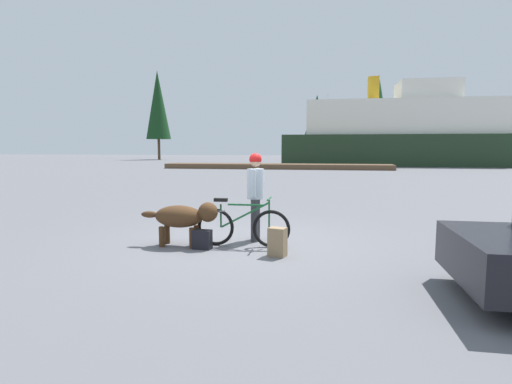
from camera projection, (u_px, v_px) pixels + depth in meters
ground_plane at (241, 243)px, 7.66m from camera, size 160.00×160.00×0.00m
bicycle at (242, 226)px, 7.32m from camera, size 1.70×0.44×0.89m
person_cyclist at (255, 189)px, 7.74m from camera, size 0.32×0.53×1.67m
dog at (184, 217)px, 7.34m from camera, size 1.44×0.47×0.81m
backpack at (277, 242)px, 6.68m from camera, size 0.32×0.27×0.47m
handbag_pannier at (202, 239)px, 7.16m from camera, size 0.33×0.21×0.34m
dock_pier at (277, 166)px, 33.36m from camera, size 18.42×2.33×0.40m
ferry_boat at (402, 134)px, 39.44m from camera, size 22.29×7.67×8.50m
sailboat_moored at (326, 159)px, 44.27m from camera, size 7.55×2.11×7.39m
pine_tree_far_left at (158, 105)px, 56.62m from camera, size 3.39×3.39×12.26m
pine_tree_center at (317, 119)px, 55.36m from camera, size 3.82×3.82×8.73m
pine_tree_far_right at (378, 106)px, 51.92m from camera, size 2.92×2.92×10.86m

